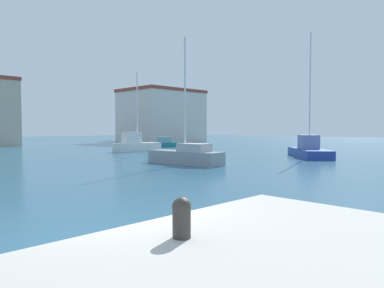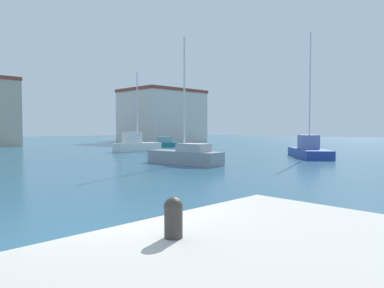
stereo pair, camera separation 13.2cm
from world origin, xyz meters
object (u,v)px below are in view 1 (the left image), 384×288
object	(u,v)px
sailboat_white_distant_east	(136,144)
sailboat_grey_center_channel	(186,155)
sailboat_blue_far_left	(309,150)
mooring_bollard	(182,216)
motorboat_teal_behind_lamppost	(164,144)

from	to	relation	value
sailboat_white_distant_east	sailboat_grey_center_channel	bearing A→B (deg)	-113.04
sailboat_blue_far_left	sailboat_white_distant_east	distance (m)	17.02
sailboat_blue_far_left	sailboat_white_distant_east	world-z (taller)	sailboat_blue_far_left
mooring_bollard	sailboat_white_distant_east	size ratio (longest dim) A/B	0.07
motorboat_teal_behind_lamppost	sailboat_blue_far_left	bearing A→B (deg)	-95.82
sailboat_grey_center_channel	sailboat_white_distant_east	distance (m)	14.24
motorboat_teal_behind_lamppost	sailboat_white_distant_east	xyz separation A→B (m)	(-7.74, -4.59, 0.30)
mooring_bollard	motorboat_teal_behind_lamppost	world-z (taller)	mooring_bollard
mooring_bollard	sailboat_white_distant_east	bearing A→B (deg)	54.70
motorboat_teal_behind_lamppost	sailboat_white_distant_east	distance (m)	9.00
motorboat_teal_behind_lamppost	sailboat_white_distant_east	size ratio (longest dim) A/B	0.67
mooring_bollard	motorboat_teal_behind_lamppost	size ratio (longest dim) A/B	0.10
motorboat_teal_behind_lamppost	sailboat_white_distant_east	bearing A→B (deg)	-149.34
mooring_bollard	sailboat_grey_center_channel	distance (m)	18.90
sailboat_grey_center_channel	motorboat_teal_behind_lamppost	world-z (taller)	sailboat_grey_center_channel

